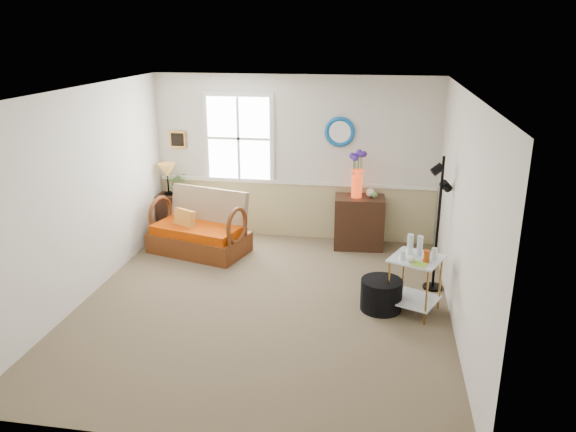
% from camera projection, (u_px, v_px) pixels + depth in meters
% --- Properties ---
extents(floor, '(4.50, 5.00, 0.01)m').
position_uv_depth(floor, '(264.00, 305.00, 6.94)').
color(floor, '#6E6149').
rests_on(floor, ground).
extents(ceiling, '(4.50, 5.00, 0.01)m').
position_uv_depth(ceiling, '(260.00, 91.00, 6.12)').
color(ceiling, white).
rests_on(ceiling, walls).
extents(walls, '(4.51, 5.01, 2.60)m').
position_uv_depth(walls, '(262.00, 205.00, 6.53)').
color(walls, silver).
rests_on(walls, floor).
extents(wainscot, '(4.46, 0.02, 0.90)m').
position_uv_depth(wainscot, '(295.00, 210.00, 9.12)').
color(wainscot, tan).
rests_on(wainscot, walls).
extents(chair_rail, '(4.46, 0.04, 0.06)m').
position_uv_depth(chair_rail, '(295.00, 182.00, 8.96)').
color(chair_rail, white).
rests_on(chair_rail, walls).
extents(window, '(1.14, 0.06, 1.44)m').
position_uv_depth(window, '(239.00, 138.00, 8.89)').
color(window, white).
rests_on(window, walls).
extents(picture, '(0.28, 0.03, 0.28)m').
position_uv_depth(picture, '(178.00, 139.00, 9.07)').
color(picture, '#BC7D31').
rests_on(picture, walls).
extents(mirror, '(0.47, 0.07, 0.47)m').
position_uv_depth(mirror, '(340.00, 132.00, 8.60)').
color(mirror, '#0D6CAA').
rests_on(mirror, walls).
extents(loveseat, '(1.59, 1.16, 0.93)m').
position_uv_depth(loveseat, '(198.00, 223.00, 8.47)').
color(loveseat, '#632E0F').
rests_on(loveseat, floor).
extents(throw_pillow, '(0.37, 0.26, 0.37)m').
position_uv_depth(throw_pillow, '(184.00, 222.00, 8.45)').
color(throw_pillow, orange).
rests_on(throw_pillow, loveseat).
extents(lamp_stand, '(0.39, 0.39, 0.67)m').
position_uv_depth(lamp_stand, '(171.00, 214.00, 9.31)').
color(lamp_stand, '#351C11').
rests_on(lamp_stand, floor).
extents(table_lamp, '(0.29, 0.29, 0.52)m').
position_uv_depth(table_lamp, '(168.00, 179.00, 9.11)').
color(table_lamp, '#AD792F').
rests_on(table_lamp, lamp_stand).
extents(potted_plant, '(0.42, 0.45, 0.30)m').
position_uv_depth(potted_plant, '(179.00, 185.00, 9.17)').
color(potted_plant, '#548444').
rests_on(potted_plant, lamp_stand).
extents(cabinet, '(0.79, 0.54, 0.81)m').
position_uv_depth(cabinet, '(359.00, 222.00, 8.68)').
color(cabinet, '#351C11').
rests_on(cabinet, floor).
extents(flower_vase, '(0.24, 0.24, 0.71)m').
position_uv_depth(flower_vase, '(357.00, 174.00, 8.45)').
color(flower_vase, red).
rests_on(flower_vase, cabinet).
extents(side_table, '(0.73, 0.73, 0.70)m').
position_uv_depth(side_table, '(414.00, 285.00, 6.68)').
color(side_table, '#AB7C34').
rests_on(side_table, floor).
extents(tabletop_items, '(0.52, 0.52, 0.25)m').
position_uv_depth(tabletop_items, '(419.00, 249.00, 6.49)').
color(tabletop_items, silver).
rests_on(tabletop_items, side_table).
extents(floor_lamp, '(0.32, 0.32, 1.77)m').
position_uv_depth(floor_lamp, '(438.00, 225.00, 7.12)').
color(floor_lamp, black).
rests_on(floor_lamp, floor).
extents(ottoman, '(0.61, 0.61, 0.39)m').
position_uv_depth(ottoman, '(381.00, 295.00, 6.78)').
color(ottoman, black).
rests_on(ottoman, floor).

